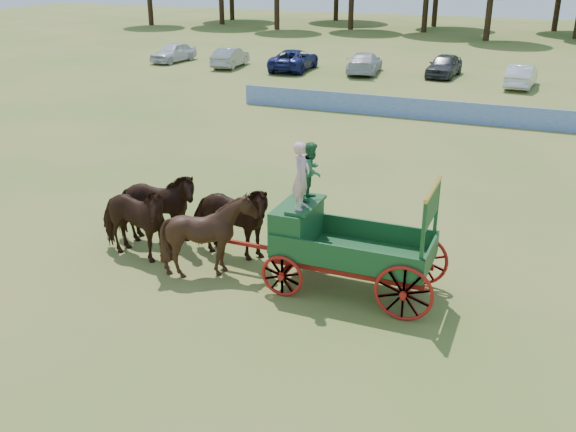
{
  "coord_description": "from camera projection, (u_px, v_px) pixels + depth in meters",
  "views": [
    {
      "loc": [
        2.01,
        -14.57,
        7.82
      ],
      "look_at": [
        -4.09,
        0.22,
        1.3
      ],
      "focal_mm": 40.0,
      "sensor_mm": 36.0,
      "label": 1
    }
  ],
  "objects": [
    {
      "name": "horse_wheel_right",
      "position": [
        229.0,
        220.0,
        17.52
      ],
      "size": [
        2.65,
        1.25,
        2.22
      ],
      "primitive_type": "imported",
      "rotation": [
        0.0,
        0.0,
        1.55
      ],
      "color": "black",
      "rests_on": "ground"
    },
    {
      "name": "sponsor_banner",
      "position": [
        483.0,
        114.0,
        31.7
      ],
      "size": [
        26.0,
        0.08,
        1.05
      ],
      "primitive_type": "cube",
      "color": "blue",
      "rests_on": "ground"
    },
    {
      "name": "ground",
      "position": [
        435.0,
        290.0,
        16.14
      ],
      "size": [
        160.0,
        160.0,
        0.0
      ],
      "primitive_type": "plane",
      "color": "olive",
      "rests_on": "ground"
    },
    {
      "name": "horse_lead_left",
      "position": [
        132.0,
        221.0,
        17.42
      ],
      "size": [
        2.74,
        1.48,
        2.22
      ],
      "primitive_type": "imported",
      "rotation": [
        0.0,
        0.0,
        1.46
      ],
      "color": "black",
      "rests_on": "ground"
    },
    {
      "name": "parked_cars",
      "position": [
        452.0,
        69.0,
        43.06
      ],
      "size": [
        43.25,
        6.98,
        1.61
      ],
      "color": "silver",
      "rests_on": "ground"
    },
    {
      "name": "horse_lead_right",
      "position": [
        155.0,
        208.0,
        18.37
      ],
      "size": [
        2.84,
        1.81,
        2.22
      ],
      "primitive_type": "imported",
      "rotation": [
        0.0,
        0.0,
        1.82
      ],
      "color": "black",
      "rests_on": "ground"
    },
    {
      "name": "horse_wheel_left",
      "position": [
        210.0,
        235.0,
        16.58
      ],
      "size": [
        2.36,
        2.2,
        2.22
      ],
      "primitive_type": "imported",
      "rotation": [
        0.0,
        0.0,
        1.35
      ],
      "color": "black",
      "rests_on": "ground"
    },
    {
      "name": "farm_dray",
      "position": [
        326.0,
        226.0,
        15.82
      ],
      "size": [
        6.0,
        2.0,
        3.79
      ],
      "color": "#A81F10",
      "rests_on": "ground"
    }
  ]
}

